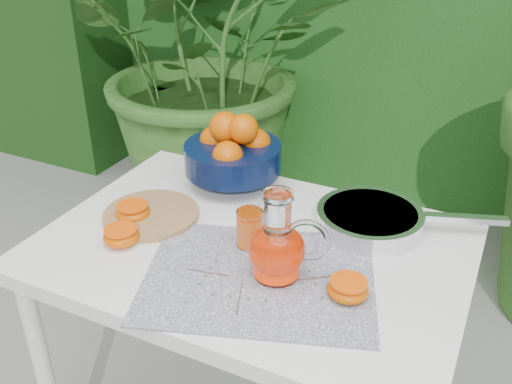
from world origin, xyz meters
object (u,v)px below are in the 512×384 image
at_px(white_table, 252,271).
at_px(fruit_bowl, 233,151).
at_px(saute_pan, 371,218).
at_px(cutting_board, 151,215).
at_px(juice_pitcher, 278,248).

relative_size(white_table, fruit_bowl, 2.97).
bearing_deg(white_table, fruit_bowl, 125.83).
bearing_deg(saute_pan, white_table, -140.69).
relative_size(cutting_board, fruit_bowl, 0.73).
distance_m(cutting_board, fruit_bowl, 0.30).
bearing_deg(fruit_bowl, cutting_board, -110.87).
bearing_deg(white_table, saute_pan, 39.31).
xyz_separation_m(fruit_bowl, saute_pan, (0.42, -0.07, -0.07)).
bearing_deg(juice_pitcher, saute_pan, 65.73).
relative_size(juice_pitcher, saute_pan, 0.42).
distance_m(white_table, juice_pitcher, 0.21).
bearing_deg(cutting_board, white_table, 1.20).
height_order(juice_pitcher, saute_pan, juice_pitcher).
height_order(white_table, juice_pitcher, juice_pitcher).
xyz_separation_m(cutting_board, juice_pitcher, (0.39, -0.09, 0.07)).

